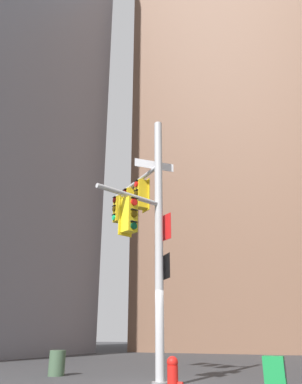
{
  "coord_description": "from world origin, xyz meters",
  "views": [
    {
      "loc": [
        4.0,
        -10.18,
        1.32
      ],
      "look_at": [
        -0.35,
        0.22,
        5.65
      ],
      "focal_mm": 34.84,
      "sensor_mm": 36.0,
      "label": 1
    }
  ],
  "objects_px": {
    "signal_pole_assembly": "(142,220)",
    "fire_hydrant": "(173,380)",
    "trash_bin": "(57,363)",
    "newspaper_box": "(275,378)"
  },
  "relations": [
    {
      "from": "fire_hydrant",
      "to": "newspaper_box",
      "type": "xyz_separation_m",
      "value": [
        1.81,
        1.52,
        -0.04
      ]
    },
    {
      "from": "signal_pole_assembly",
      "to": "newspaper_box",
      "type": "bearing_deg",
      "value": -18.31
    },
    {
      "from": "trash_bin",
      "to": "fire_hydrant",
      "type": "bearing_deg",
      "value": -35.14
    },
    {
      "from": "fire_hydrant",
      "to": "trash_bin",
      "type": "bearing_deg",
      "value": 144.86
    },
    {
      "from": "signal_pole_assembly",
      "to": "trash_bin",
      "type": "relative_size",
      "value": 9.84
    },
    {
      "from": "fire_hydrant",
      "to": "newspaper_box",
      "type": "relative_size",
      "value": 1.04
    },
    {
      "from": "trash_bin",
      "to": "newspaper_box",
      "type": "bearing_deg",
      "value": -18.22
    },
    {
      "from": "signal_pole_assembly",
      "to": "fire_hydrant",
      "type": "xyz_separation_m",
      "value": [
        1.93,
        -2.76,
        -4.28
      ]
    },
    {
      "from": "signal_pole_assembly",
      "to": "fire_hydrant",
      "type": "height_order",
      "value": "signal_pole_assembly"
    },
    {
      "from": "newspaper_box",
      "to": "trash_bin",
      "type": "bearing_deg",
      "value": 161.78
    }
  ]
}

